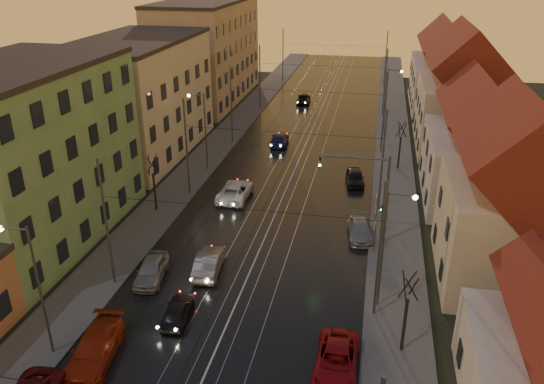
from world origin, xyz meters
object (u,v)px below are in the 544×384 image
Objects in this scene: driving_car_4 at (304,98)px; parked_right_0 at (336,360)px; street_lamp_2 at (202,124)px; driving_car_0 at (178,311)px; driving_car_1 at (209,262)px; parked_right_2 at (355,177)px; parked_left_3 at (151,270)px; traffic_light_mast at (373,188)px; driving_car_3 at (280,139)px; parked_left_2 at (95,348)px; street_lamp_1 at (389,239)px; street_lamp_0 at (32,279)px; parked_right_1 at (360,229)px; driving_car_2 at (235,191)px; street_lamp_3 at (389,95)px.

driving_car_4 reaches higher than parked_right_0.
driving_car_0 is at bearing -75.72° from street_lamp_2.
parked_right_0 is (9.55, -7.93, -0.07)m from driving_car_1.
parked_right_2 is at bearing -2.45° from street_lamp_2.
parked_left_3 is 0.88× the size of parked_right_0.
parked_left_3 is at bearing -151.03° from traffic_light_mast.
driving_car_3 is 0.90× the size of parked_left_2.
street_lamp_1 reaches higher than parked_left_2.
street_lamp_1 reaches higher than parked_right_2.
street_lamp_1 is 31.89m from driving_car_3.
parked_left_3 is (2.74, 8.05, -4.16)m from street_lamp_0.
driving_car_3 is at bearing 109.77° from parked_right_1.
street_lamp_1 is at bearing 134.15° from driving_car_2.
parked_left_3 reaches higher than driving_car_3.
parked_right_0 is at bearing -98.91° from parked_right_1.
driving_car_3 reaches higher than parked_right_1.
driving_car_4 reaches higher than driving_car_2.
street_lamp_0 is at bearing -141.09° from parked_right_1.
street_lamp_0 is 16.50m from parked_right_0.
street_lamp_0 is 9.47m from parked_left_3.
traffic_light_mast is (-1.11, 8.00, -0.29)m from street_lamp_1.
street_lamp_0 is at bearing 172.77° from parked_left_2.
parked_left_2 is 13.07m from parked_right_0.
street_lamp_2 is 15.94m from parked_right_2.
street_lamp_1 is at bearing -89.56° from parked_right_2.
parked_left_3 is at bearing -131.11° from parked_right_2.
street_lamp_1 is 27.05m from street_lamp_2.
driving_car_4 is (6.13, 28.50, -4.10)m from street_lamp_2.
parked_right_1 is (16.36, -11.11, -4.25)m from street_lamp_2.
driving_car_4 is 30.59m from parked_right_2.
parked_right_0 is at bearing -110.71° from street_lamp_1.
driving_car_3 is at bearing 56.40° from street_lamp_2.
street_lamp_0 is at bearing -90.00° from street_lamp_2.
street_lamp_1 is 1.64× the size of parked_right_0.
street_lamp_2 is 1.64× the size of parked_right_0.
driving_car_0 is 5.05m from parked_left_3.
street_lamp_0 reaches higher than driving_car_4.
street_lamp_0 is 23.89m from parked_right_1.
driving_car_2 is at bearing 133.79° from street_lamp_1.
street_lamp_3 is at bearing -113.14° from driving_car_0.
parked_right_0 is 1.21× the size of parked_right_2.
parked_left_2 is 21.57m from parked_right_1.
driving_car_1 is 12.42m from parked_right_0.
street_lamp_0 is 1.87× the size of parked_left_3.
driving_car_4 is (-12.08, 48.50, -4.10)m from street_lamp_1.
traffic_light_mast reaches higher than driving_car_4.
traffic_light_mast is (-1.11, -28.00, -0.29)m from street_lamp_3.
street_lamp_1 is at bearing -85.25° from parked_right_1.
driving_car_0 is (-11.05, -11.76, -3.98)m from traffic_light_mast.
traffic_light_mast reaches higher than parked_right_1.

